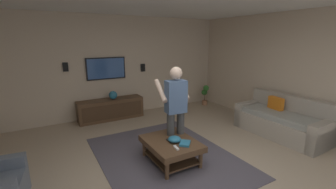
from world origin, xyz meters
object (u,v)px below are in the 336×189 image
object	(u,v)px
couch	(282,121)
remote_white	(176,148)
coffee_table	(171,146)
vase_round	(113,95)
book	(185,143)
bowl	(175,139)
person_standing	(175,106)
remote_black	(169,141)
potted_plant_short	(205,92)
wall_speaker_left	(143,68)
wall_speaker_right	(66,67)
tv	(106,68)
media_console	(111,109)

from	to	relation	value
couch	remote_white	distance (m)	2.81
coffee_table	vase_round	world-z (taller)	vase_round
book	bowl	bearing A→B (deg)	74.72
coffee_table	bowl	bearing A→B (deg)	-158.01
couch	person_standing	bearing A→B (deg)	-11.74
couch	remote_black	size ratio (longest dim) A/B	12.84
potted_plant_short	vase_round	bearing A→B (deg)	87.30
person_standing	wall_speaker_left	xyz separation A→B (m)	(2.75, -0.58, 0.37)
potted_plant_short	wall_speaker_right	size ratio (longest dim) A/B	3.00
remote_white	book	bearing A→B (deg)	-66.69
remote_black	wall_speaker_right	xyz separation A→B (m)	(2.98, 1.22, 1.03)
wall_speaker_left	bowl	bearing A→B (deg)	165.80
coffee_table	tv	bearing A→B (deg)	5.25
vase_round	wall_speaker_left	world-z (taller)	wall_speaker_left
couch	bowl	xyz separation A→B (m)	(0.15, 2.71, 0.13)
wall_speaker_right	couch	bearing A→B (deg)	-128.66
media_console	remote_white	distance (m)	3.02
remote_black	couch	bearing A→B (deg)	-95.64
potted_plant_short	book	bearing A→B (deg)	136.25
bowl	remote_black	distance (m)	0.10
remote_black	bowl	bearing A→B (deg)	-131.21
tv	person_standing	distance (m)	2.81
tv	wall_speaker_left	size ratio (longest dim) A/B	4.70
potted_plant_short	remote_black	xyz separation A→B (m)	(-2.56, 2.84, -0.00)
remote_white	wall_speaker_left	size ratio (longest dim) A/B	0.68
couch	book	distance (m)	2.60
tv	remote_white	bearing A→B (deg)	3.46
couch	wall_speaker_right	bearing A→B (deg)	-40.43
media_console	remote_white	bearing A→B (deg)	3.74
remote_black	coffee_table	bearing A→B (deg)	-79.85
coffee_table	bowl	distance (m)	0.17
vase_round	wall_speaker_left	distance (m)	1.22
vase_round	wall_speaker_right	xyz separation A→B (m)	(0.28, 1.06, 0.78)
bowl	person_standing	bearing A→B (deg)	-33.34
media_console	wall_speaker_left	bearing A→B (deg)	103.36
person_standing	bowl	bearing A→B (deg)	152.65
couch	person_standing	world-z (taller)	person_standing
media_console	potted_plant_short	world-z (taller)	potted_plant_short
person_standing	bowl	world-z (taller)	person_standing
coffee_table	tv	size ratio (longest dim) A/B	0.97
coffee_table	remote_black	size ratio (longest dim) A/B	6.67
coffee_table	remote_white	world-z (taller)	remote_white
couch	media_console	distance (m)	4.20
potted_plant_short	wall_speaker_right	xyz separation A→B (m)	(0.42, 4.06, 1.03)
remote_white	remote_black	bearing A→B (deg)	2.04
potted_plant_short	bowl	xyz separation A→B (m)	(-2.62, 2.77, 0.04)
media_console	bowl	bearing A→B (deg)	6.13
remote_white	book	distance (m)	0.21
tv	book	world-z (taller)	tv
person_standing	wall_speaker_right	distance (m)	3.16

